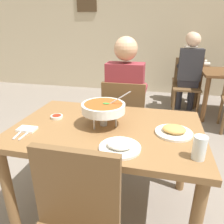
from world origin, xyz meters
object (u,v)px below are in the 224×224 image
Objects in this scene: dining_table_main at (107,140)px; chair_bg_left at (186,82)px; curry_bowl at (103,108)px; appetizer_plate at (174,131)px; patron_bg_left at (189,69)px; rice_plate at (120,146)px; drink_glass at (199,149)px; sauce_dish at (57,117)px; diner_main at (125,95)px; patron_bg_middle at (191,64)px; chair_diner_main at (124,117)px; chair_bg_middle at (191,77)px.

dining_table_main is 1.44× the size of chair_bg_left.
curry_bowl is (-0.03, 0.02, 0.24)m from dining_table_main.
appetizer_plate is 2.45m from patron_bg_left.
rice_plate is at bearing -139.29° from appetizer_plate.
curry_bowl is at bearing 154.44° from drink_glass.
rice_plate is 0.42m from drink_glass.
curry_bowl is 1.39× the size of appetizer_plate.
rice_plate is 2.67× the size of sauce_dish.
drink_glass is (0.56, -0.27, 0.17)m from dining_table_main.
curry_bowl is at bearing -92.28° from diner_main.
diner_main is 0.80m from sauce_dish.
patron_bg_middle reaches higher than appetizer_plate.
dining_table_main is 3.06m from patron_bg_middle.
chair_diner_main is at bearing 90.00° from dining_table_main.
diner_main is at bearing -112.71° from chair_bg_middle.
diner_main and patron_bg_middle have the same top height.
patron_bg_middle reaches higher than curry_bowl.
patron_bg_left is (0.02, -0.04, 0.24)m from chair_bg_left.
diner_main is at bearing -114.08° from chair_bg_left.
patron_bg_middle reaches higher than chair_diner_main.
rice_plate is at bearing -179.89° from drink_glass.
chair_bg_middle is (0.75, 3.14, -0.25)m from rice_plate.
dining_table_main is at bearing -7.68° from sauce_dish.
rice_plate is at bearing -58.62° from curry_bowl.
diner_main is 1.46× the size of chair_bg_middle.
chair_bg_middle is 0.69× the size of patron_bg_middle.
chair_bg_left is at bearing 85.75° from drink_glass.
rice_plate reaches higher than sauce_dish.
diner_main is 2.35m from patron_bg_middle.
chair_diner_main is 1.89m from patron_bg_left.
diner_main is 1.02m from rice_plate.
sauce_dish is 0.69× the size of drink_glass.
appetizer_plate is 2.67× the size of sauce_dish.
dining_table_main is at bearing -107.21° from chair_bg_middle.
chair_diner_main is 0.69× the size of patron_bg_middle.
dining_table_main is 3.91× the size of curry_bowl.
rice_plate is at bearing -81.64° from chair_diner_main.
chair_bg_left is 0.69× the size of patron_bg_middle.
curry_bowl is at bearing -108.02° from chair_bg_left.
appetizer_plate is (0.45, -0.75, 0.01)m from diner_main.
appetizer_plate is 0.18× the size of patron_bg_middle.
drink_glass is at bearing -18.32° from sauce_dish.
curry_bowl is at bearing 121.38° from rice_plate.
drink_glass is (0.56, -0.98, 0.29)m from chair_diner_main.
curry_bowl is 0.40m from sauce_dish.
diner_main is at bearing 90.00° from chair_diner_main.
chair_bg_middle is at bearing 76.64° from rice_plate.
chair_diner_main is 3.75× the size of appetizer_plate.
chair_bg_middle is at bearing -59.65° from patron_bg_middle.
drink_glass is 3.22m from patron_bg_middle.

